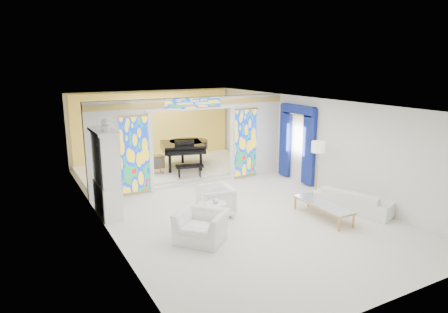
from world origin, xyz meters
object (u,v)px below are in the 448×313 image
tv_console (156,162)px  coffee_table (323,205)px  armchair_right (216,201)px  grand_piano (185,146)px  sofa (354,200)px  china_cabinet (106,174)px  armchair_left (201,226)px

tv_console → coffee_table: bearing=-65.2°
armchair_right → grand_piano: bearing=175.4°
sofa → grand_piano: bearing=1.6°
china_cabinet → tv_console: size_ratio=4.12×
china_cabinet → sofa: (6.17, -3.06, -0.85)m
sofa → tv_console: 6.99m
coffee_table → armchair_left: bearing=175.2°
grand_piano → tv_console: 1.51m
coffee_table → tv_console: bearing=114.3°
coffee_table → grand_piano: 6.50m
armchair_left → grand_piano: 6.48m
armchair_left → china_cabinet: bearing=166.7°
armchair_right → coffee_table: 2.90m
coffee_table → tv_console: 6.44m
sofa → grand_piano: 6.82m
coffee_table → sofa: bearing=0.5°
coffee_table → grand_piano: bearing=101.3°
grand_piano → armchair_right: bearing=-90.0°
armchair_left → armchair_right: armchair_right is taller
grand_piano → tv_console: bearing=-146.8°
armchair_left → sofa: size_ratio=0.52×
sofa → china_cabinet: bearing=44.3°
coffee_table → china_cabinet: bearing=148.5°
armchair_right → tv_console: tv_console is taller
armchair_right → tv_console: 4.30m
sofa → tv_console: (-3.81, 5.85, 0.29)m
armchair_left → sofa: bearing=44.6°
china_cabinet → coffee_table: size_ratio=1.44×
china_cabinet → grand_piano: (3.74, 3.28, -0.21)m
china_cabinet → sofa: size_ratio=1.26×
armchair_left → grand_piano: size_ratio=0.37×
china_cabinet → tv_console: bearing=49.8°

